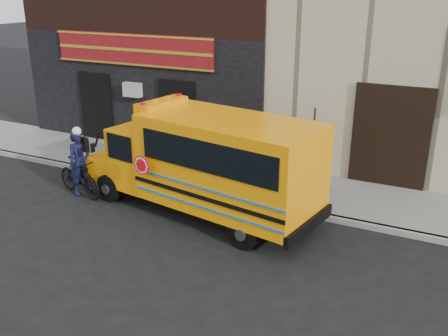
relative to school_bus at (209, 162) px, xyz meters
name	(u,v)px	position (x,y,z in m)	size (l,w,h in m)	color
ground	(177,238)	(-0.09, -1.52, -1.51)	(120.00, 120.00, 0.00)	black
curb	(224,197)	(-0.09, 1.08, -1.43)	(40.00, 0.20, 0.15)	gray
sidewalk	(245,180)	(-0.09, 2.58, -1.43)	(40.00, 3.00, 0.15)	slate
school_bus	(209,162)	(0.00, 0.00, 0.00)	(7.16, 3.28, 2.92)	black
sign_pole	(312,155)	(2.31, 1.48, 0.08)	(0.10, 0.24, 2.86)	#454E48
bicycle	(79,177)	(-3.99, -0.52, -0.94)	(0.53, 1.89, 1.14)	black
cyclist	(80,164)	(-3.98, -0.44, -0.56)	(0.69, 0.45, 1.90)	black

